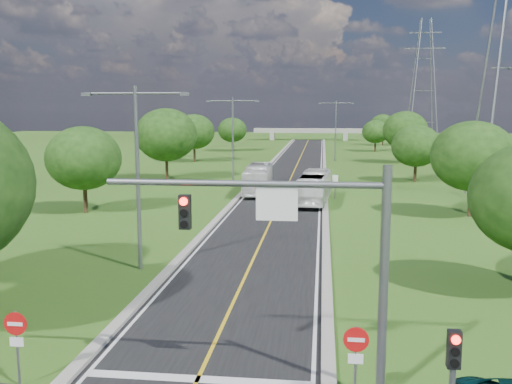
# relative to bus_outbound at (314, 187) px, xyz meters

# --- Properties ---
(ground) EXTENTS (260.00, 260.00, 0.00)m
(ground) POSITION_rel_bus_outbound_xyz_m (-3.20, 24.82, -1.50)
(ground) COLOR #315016
(ground) RESTS_ON ground
(road) EXTENTS (8.00, 150.00, 0.06)m
(road) POSITION_rel_bus_outbound_xyz_m (-3.20, 30.82, -1.47)
(road) COLOR black
(road) RESTS_ON ground
(curb_left) EXTENTS (0.50, 150.00, 0.22)m
(curb_left) POSITION_rel_bus_outbound_xyz_m (-7.45, 30.82, -1.39)
(curb_left) COLOR gray
(curb_left) RESTS_ON ground
(curb_right) EXTENTS (0.50, 150.00, 0.22)m
(curb_right) POSITION_rel_bus_outbound_xyz_m (1.05, 30.82, -1.39)
(curb_right) COLOR gray
(curb_right) RESTS_ON ground
(signal_mast) EXTENTS (8.54, 0.33, 7.20)m
(signal_mast) POSITION_rel_bus_outbound_xyz_m (0.48, -36.18, 3.41)
(signal_mast) COLOR slate
(signal_mast) RESTS_ON ground
(signal_pole_right) EXTENTS (0.32, 0.31, 3.48)m
(signal_pole_right) POSITION_rel_bus_outbound_xyz_m (4.00, -39.18, 0.84)
(signal_pole_right) COLOR slate
(signal_pole_right) RESTS_ON ground
(do_not_enter_left) EXTENTS (0.76, 0.11, 2.50)m
(do_not_enter_left) POSITION_rel_bus_outbound_xyz_m (-8.80, -36.70, 0.28)
(do_not_enter_left) COLOR slate
(do_not_enter_left) RESTS_ON ground
(do_not_enter_right) EXTENTS (0.76, 0.11, 2.50)m
(do_not_enter_right) POSITION_rel_bus_outbound_xyz_m (1.80, -36.70, 0.28)
(do_not_enter_right) COLOR slate
(do_not_enter_right) RESTS_ON ground
(speed_limit_sign) EXTENTS (0.55, 0.09, 2.40)m
(speed_limit_sign) POSITION_rel_bus_outbound_xyz_m (2.00, 2.80, 0.10)
(speed_limit_sign) COLOR slate
(speed_limit_sign) RESTS_ON ground
(overpass) EXTENTS (30.00, 3.00, 3.20)m
(overpass) POSITION_rel_bus_outbound_xyz_m (-3.20, 104.82, 0.91)
(overpass) COLOR gray
(overpass) RESTS_ON ground
(streetlight_near_left) EXTENTS (5.90, 0.25, 10.00)m
(streetlight_near_left) POSITION_rel_bus_outbound_xyz_m (-9.20, -23.18, 4.45)
(streetlight_near_left) COLOR slate
(streetlight_near_left) RESTS_ON ground
(streetlight_mid_left) EXTENTS (5.90, 0.25, 10.00)m
(streetlight_mid_left) POSITION_rel_bus_outbound_xyz_m (-9.20, 9.82, 4.45)
(streetlight_mid_left) COLOR slate
(streetlight_mid_left) RESTS_ON ground
(streetlight_far_right) EXTENTS (5.90, 0.25, 10.00)m
(streetlight_far_right) POSITION_rel_bus_outbound_xyz_m (2.80, 42.82, 4.45)
(streetlight_far_right) COLOR slate
(streetlight_far_right) RESTS_ON ground
(power_tower_far) EXTENTS (9.00, 6.40, 28.00)m
(power_tower_far) POSITION_rel_bus_outbound_xyz_m (22.80, 79.82, 12.51)
(power_tower_far) COLOR slate
(power_tower_far) RESTS_ON ground
(tree_lb) EXTENTS (6.30, 6.30, 7.33)m
(tree_lb) POSITION_rel_bus_outbound_xyz_m (-19.20, -7.18, 3.15)
(tree_lb) COLOR black
(tree_lb) RESTS_ON ground
(tree_lc) EXTENTS (7.56, 7.56, 8.79)m
(tree_lc) POSITION_rel_bus_outbound_xyz_m (-18.20, 14.82, 4.08)
(tree_lc) COLOR black
(tree_lc) RESTS_ON ground
(tree_ld) EXTENTS (6.72, 6.72, 7.82)m
(tree_ld) POSITION_rel_bus_outbound_xyz_m (-20.20, 38.82, 3.46)
(tree_ld) COLOR black
(tree_ld) RESTS_ON ground
(tree_le) EXTENTS (5.88, 5.88, 6.84)m
(tree_le) POSITION_rel_bus_outbound_xyz_m (-17.70, 62.82, 2.84)
(tree_le) COLOR black
(tree_le) RESTS_ON ground
(tree_rb) EXTENTS (6.72, 6.72, 7.82)m
(tree_rb) POSITION_rel_bus_outbound_xyz_m (12.80, -5.18, 3.46)
(tree_rb) COLOR black
(tree_rb) RESTS_ON ground
(tree_rc) EXTENTS (5.88, 5.88, 6.84)m
(tree_rc) POSITION_rel_bus_outbound_xyz_m (11.80, 16.82, 2.84)
(tree_rc) COLOR black
(tree_rc) RESTS_ON ground
(tree_rd) EXTENTS (7.14, 7.14, 8.30)m
(tree_rd) POSITION_rel_bus_outbound_xyz_m (13.80, 40.82, 3.77)
(tree_rd) COLOR black
(tree_rd) RESTS_ON ground
(tree_re) EXTENTS (5.46, 5.46, 6.35)m
(tree_re) POSITION_rel_bus_outbound_xyz_m (11.30, 64.82, 2.53)
(tree_re) COLOR black
(tree_re) RESTS_ON ground
(tree_rf) EXTENTS (6.30, 6.30, 7.33)m
(tree_rf) POSITION_rel_bus_outbound_xyz_m (14.80, 84.82, 3.15)
(tree_rf) COLOR black
(tree_rf) RESTS_ON ground
(bus_outbound) EXTENTS (3.23, 10.48, 2.88)m
(bus_outbound) POSITION_rel_bus_outbound_xyz_m (0.00, 0.00, 0.00)
(bus_outbound) COLOR white
(bus_outbound) RESTS_ON road
(bus_inbound) EXTENTS (2.84, 10.53, 2.91)m
(bus_inbound) POSITION_rel_bus_outbound_xyz_m (-5.89, 5.57, 0.02)
(bus_inbound) COLOR white
(bus_inbound) RESTS_ON road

